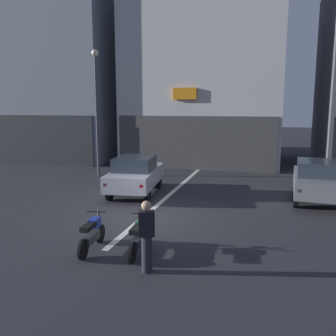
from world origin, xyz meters
TOP-DOWN VIEW (x-y plane):
  - ground_plane at (0.00, 0.00)m, footprint 120.00×120.00m
  - lane_centre_line at (0.00, 6.00)m, footprint 0.20×18.00m
  - building_corner_left at (-11.08, 14.13)m, footprint 9.40×10.01m
  - building_mid_block at (-0.29, 14.12)m, footprint 9.92×8.73m
  - car_silver_crossing_near at (-1.45, 3.10)m, footprint 2.26×4.29m
  - car_grey_parked_kerbside at (5.94, 3.95)m, footprint 1.98×4.19m
  - street_lamp at (-4.95, 6.57)m, footprint 0.36×0.36m
  - motorcycle_blue_row_leftmost at (-0.31, -3.06)m, footprint 0.55×1.67m
  - motorcycle_green_row_left_mid at (0.93, -2.91)m, footprint 0.55×1.67m
  - person_by_motorcycles at (1.47, -3.86)m, footprint 0.42×0.34m

SIDE VIEW (x-z plane):
  - ground_plane at x=0.00m, z-range 0.00..0.00m
  - lane_centre_line at x=0.00m, z-range 0.00..0.01m
  - motorcycle_blue_row_leftmost at x=-0.31m, z-range -0.03..0.95m
  - motorcycle_green_row_left_mid at x=0.93m, z-range -0.03..0.95m
  - person_by_motorcycles at x=1.47m, z-range 0.02..1.69m
  - car_silver_crossing_near at x=-1.45m, z-range 0.07..1.71m
  - car_grey_parked_kerbside at x=5.94m, z-range 0.07..1.71m
  - street_lamp at x=-4.95m, z-range 0.73..7.41m
  - building_mid_block at x=-0.29m, z-range -0.01..11.77m
  - building_corner_left at x=-11.08m, z-range -0.01..21.60m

